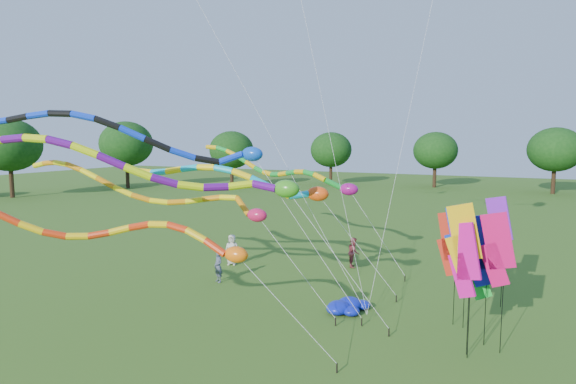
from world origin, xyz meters
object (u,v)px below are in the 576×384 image
at_px(tube_kite_red, 126,233).
at_px(person_a, 232,250).
at_px(blue_nylon_heap, 340,306).
at_px(tube_kite_orange, 165,193).
at_px(person_b, 218,266).
at_px(person_c, 354,252).

xyz_separation_m(tube_kite_red, person_a, (-3.22, 11.21, -3.25)).
xyz_separation_m(tube_kite_red, blue_nylon_heap, (4.60, 6.88, -3.87)).
xyz_separation_m(tube_kite_red, tube_kite_orange, (-2.51, 4.86, 0.59)).
relative_size(person_a, person_b, 1.08).
bearing_deg(person_c, person_a, 92.64).
bearing_deg(blue_nylon_heap, tube_kite_red, -123.75).
relative_size(tube_kite_orange, blue_nylon_heap, 7.90).
bearing_deg(person_c, person_b, 118.28).
bearing_deg(blue_nylon_heap, person_a, 151.00).
distance_m(tube_kite_red, blue_nylon_heap, 9.13).
height_order(tube_kite_orange, person_b, tube_kite_orange).
bearing_deg(tube_kite_orange, person_a, 92.42).
distance_m(tube_kite_orange, person_b, 5.13).
bearing_deg(person_b, tube_kite_red, -46.10).
bearing_deg(person_a, tube_kite_orange, -97.43).
bearing_deg(person_b, person_a, 139.53).
height_order(tube_kite_orange, person_a, tube_kite_orange).
relative_size(person_b, person_c, 0.97).
distance_m(tube_kite_red, person_c, 14.36).
distance_m(blue_nylon_heap, person_a, 8.96).
height_order(blue_nylon_heap, person_b, person_b).
relative_size(tube_kite_red, blue_nylon_heap, 6.34).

